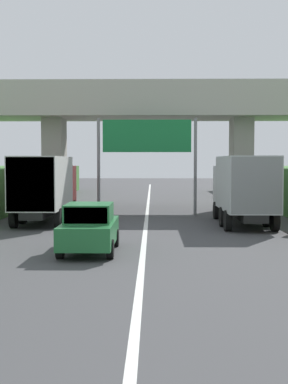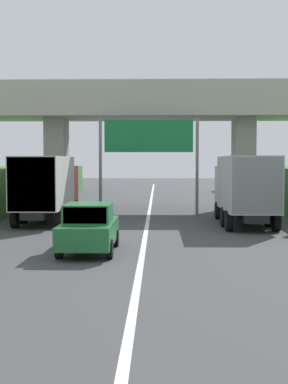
# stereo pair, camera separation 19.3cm
# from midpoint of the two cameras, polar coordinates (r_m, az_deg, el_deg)

# --- Properties ---
(lane_centre_stripe) EXTENTS (0.20, 91.75, 0.01)m
(lane_centre_stripe) POSITION_cam_midpoint_polar(r_m,az_deg,el_deg) (28.37, 0.62, -3.09)
(lane_centre_stripe) COLOR white
(lane_centre_stripe) RESTS_ON ground
(overpass_bridge) EXTENTS (40.00, 4.80, 8.24)m
(overpass_bridge) POSITION_cam_midpoint_polar(r_m,az_deg,el_deg) (34.81, 0.78, 8.42)
(overpass_bridge) COLOR #ADA89E
(overpass_bridge) RESTS_ON ground
(overhead_highway_sign) EXTENTS (5.88, 0.18, 5.74)m
(overhead_highway_sign) POSITION_cam_midpoint_polar(r_m,az_deg,el_deg) (30.79, 0.69, 5.37)
(overhead_highway_sign) COLOR slate
(overhead_highway_sign) RESTS_ON ground
(truck_silver) EXTENTS (2.44, 7.30, 3.44)m
(truck_silver) POSITION_cam_midpoint_polar(r_m,az_deg,el_deg) (26.47, 11.10, 0.58)
(truck_silver) COLOR black
(truck_silver) RESTS_ON ground
(truck_red) EXTENTS (2.44, 7.30, 3.44)m
(truck_red) POSITION_cam_midpoint_polar(r_m,az_deg,el_deg) (27.66, -10.35, 0.70)
(truck_red) COLOR black
(truck_red) RESTS_ON ground
(car_green) EXTENTS (1.86, 4.10, 1.72)m
(car_green) POSITION_cam_midpoint_polar(r_m,az_deg,el_deg) (18.35, -5.71, -3.92)
(car_green) COLOR #236B38
(car_green) RESTS_ON ground
(construction_barrel_4) EXTENTS (0.57, 0.57, 0.90)m
(construction_barrel_4) POSITION_cam_midpoint_polar(r_m,az_deg,el_deg) (28.17, 14.06, -2.31)
(construction_barrel_4) COLOR orange
(construction_barrel_4) RESTS_ON ground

